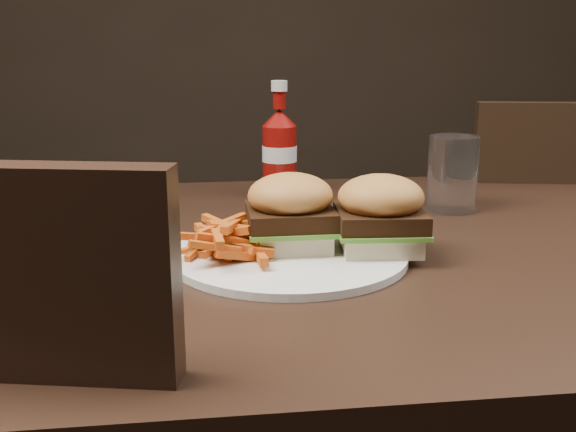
{
  "coord_description": "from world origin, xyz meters",
  "views": [
    {
      "loc": [
        -0.14,
        -0.82,
        1.0
      ],
      "look_at": [
        -0.04,
        -0.05,
        0.8
      ],
      "focal_mm": 42.0,
      "sensor_mm": 36.0,
      "label": 1
    }
  ],
  "objects": [
    {
      "name": "chair_far",
      "position": [
        0.59,
        0.5,
        0.43
      ],
      "size": [
        0.51,
        0.51,
        0.04
      ],
      "primitive_type": "cube",
      "rotation": [
        0.0,
        0.0,
        2.95
      ],
      "color": "black",
      "rests_on": "ground"
    },
    {
      "name": "sandwich_half_a",
      "position": [
        -0.04,
        -0.05,
        0.77
      ],
      "size": [
        0.09,
        0.09,
        0.02
      ],
      "primitive_type": "cube",
      "rotation": [
        0.0,
        0.0,
        0.01
      ],
      "color": "beige",
      "rests_on": "plate"
    },
    {
      "name": "sandwich_half_b",
      "position": [
        0.07,
        -0.07,
        0.77
      ],
      "size": [
        0.1,
        0.09,
        0.02
      ],
      "primitive_type": "cube",
      "rotation": [
        0.0,
        0.0,
        -0.08
      ],
      "color": "beige",
      "rests_on": "plate"
    },
    {
      "name": "plate",
      "position": [
        -0.04,
        -0.06,
        0.76
      ],
      "size": [
        0.28,
        0.28,
        0.01
      ],
      "primitive_type": "cylinder",
      "color": "white",
      "rests_on": "dining_table"
    },
    {
      "name": "dining_table",
      "position": [
        0.0,
        0.0,
        0.73
      ],
      "size": [
        1.2,
        0.8,
        0.04
      ],
      "primitive_type": "cube",
      "color": "black",
      "rests_on": "ground"
    },
    {
      "name": "fries_pile",
      "position": [
        -0.1,
        -0.06,
        0.78
      ],
      "size": [
        0.13,
        0.13,
        0.05
      ],
      "primitive_type": null,
      "rotation": [
        0.0,
        0.0,
        -0.13
      ],
      "color": "#C83F05",
      "rests_on": "plate"
    },
    {
      "name": "ketchup_bottle",
      "position": [
        -0.01,
        0.28,
        0.81
      ],
      "size": [
        0.06,
        0.06,
        0.11
      ],
      "primitive_type": "cylinder",
      "rotation": [
        0.0,
        0.0,
        0.0
      ],
      "color": "maroon",
      "rests_on": "dining_table"
    },
    {
      "name": "tumbler",
      "position": [
        0.24,
        0.14,
        0.81
      ],
      "size": [
        0.1,
        0.1,
        0.12
      ],
      "primitive_type": "cylinder",
      "rotation": [
        0.0,
        0.0,
        -0.36
      ],
      "color": "white",
      "rests_on": "dining_table"
    }
  ]
}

